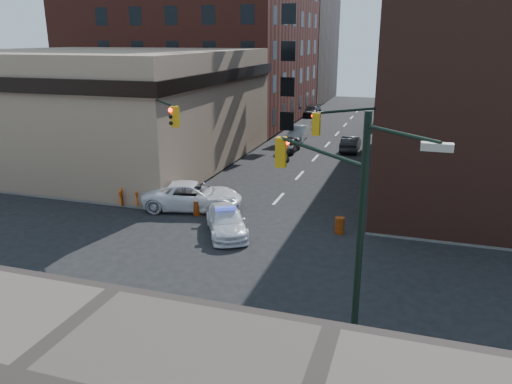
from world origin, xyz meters
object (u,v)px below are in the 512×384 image
Objects in this scene: police_car at (226,221)px; barrel_road at (340,225)px; parked_car_wfar at (298,133)px; barrel_bank at (197,208)px; pickup at (193,196)px; pedestrian_a at (158,191)px; barricade_nw_a at (131,197)px; parked_car_wnear at (289,145)px; pedestrian_b at (127,190)px; parked_car_enear at (351,144)px.

barrel_road is at bearing -10.58° from police_car.
parked_car_wfar is 4.96× the size of barrel_bank.
pickup is 3.11× the size of pedestrian_a.
parked_car_wfar is at bearing 88.83° from barrel_bank.
barrel_bank is at bearing 113.03° from police_car.
parked_car_wnear is at bearing 62.04° from barricade_nw_a.
barrel_bank is at bearing -7.38° from pedestrian_a.
barrel_road is 1.00× the size of barrel_bank.
barricade_nw_a reaches higher than barrel_road.
pickup reaches higher than parked_car_wnear.
pedestrian_b reaches higher than barrel_bank.
parked_car_enear is 2.22× the size of pedestrian_a.
pedestrian_b is at bearing -179.13° from pedestrian_a.
parked_car_wnear reaches higher than barrel_bank.
barrel_road is at bearing -67.82° from parked_car_wnear.
pedestrian_b is 4.90m from barrel_bank.
pedestrian_b reaches higher than pickup.
barrel_bank is (-2.66, 2.13, -0.23)m from police_car.
barrel_bank is (-8.39, 0.30, -0.00)m from barrel_road.
police_car reaches higher than parked_car_wnear.
pedestrian_a reaches higher than barrel_bank.
pickup is 1.34× the size of parked_car_wfar.
pickup reaches higher than barricade_nw_a.
pedestrian_a is at bearing 91.82° from pickup.
barrel_bank is at bearing 72.49° from parked_car_enear.
pedestrian_b is 1.77× the size of barrel_bank.
police_car is 25.80m from parked_car_wfar.
parked_car_wnear reaches higher than barrel_road.
police_car is 22.54m from parked_car_enear.
parked_car_wfar reaches higher than parked_car_enear.
barricade_nw_a is (-10.71, -20.03, -0.03)m from parked_car_enear.
parked_car_enear is 22.71m from barricade_nw_a.
barrel_bank is at bearing 4.97° from pedestrian_b.
pickup is 3.88m from barricade_nw_a.
barrel_road reaches higher than barrel_bank.
pedestrian_a reaches higher than pickup.
pedestrian_b is at bearing 131.29° from barricade_nw_a.
police_car reaches higher than barrel_bank.
barrel_road is at bearing -110.98° from pickup.
barricade_nw_a is (-4.95, -23.48, -0.06)m from parked_car_wfar.
parked_car_wnear is 0.87× the size of parked_car_wfar.
parked_car_wfar is 6.71m from parked_car_enear.
barricade_nw_a is (-12.86, 0.40, 0.22)m from barrel_road.
parked_car_enear is 22.64m from pedestrian_b.
barricade_nw_a is (-7.13, 2.23, -0.01)m from police_car.
barrel_bank is (-0.48, -23.58, -0.28)m from parked_car_wfar.
police_car is 2.43× the size of pedestrian_a.
pickup is 4.21m from pedestrian_b.
pickup reaches higher than police_car.
barricade_nw_a is (0.39, -0.30, -0.27)m from pedestrian_b.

